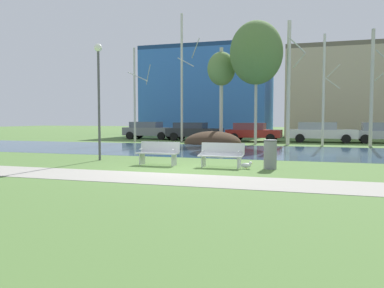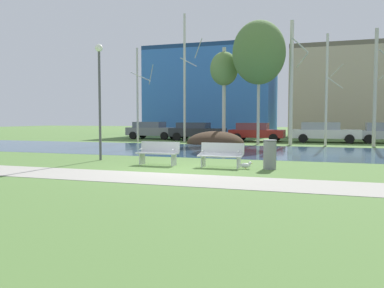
{
  "view_description": "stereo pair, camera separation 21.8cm",
  "coord_description": "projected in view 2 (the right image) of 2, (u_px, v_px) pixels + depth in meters",
  "views": [
    {
      "loc": [
        4.42,
        -12.68,
        1.75
      ],
      "look_at": [
        -0.1,
        1.75,
        0.77
      ],
      "focal_mm": 36.98,
      "sensor_mm": 36.0,
      "label": 1
    },
    {
      "loc": [
        4.63,
        -12.61,
        1.75
      ],
      "look_at": [
        -0.1,
        1.75,
        0.77
      ],
      "focal_mm": 36.98,
      "sensor_mm": 36.0,
      "label": 2
    }
  ],
  "objects": [
    {
      "name": "parked_hatch_third_red",
      "position": [
        256.0,
        132.0,
        30.08
      ],
      "size": [
        4.11,
        2.1,
        1.41
      ],
      "color": "maroon",
      "rests_on": "ground"
    },
    {
      "name": "birch_left",
      "position": [
        185.0,
        77.0,
        29.05
      ],
      "size": [
        1.5,
        2.33,
        9.38
      ],
      "color": "beige",
      "rests_on": "ground"
    },
    {
      "name": "birch_right",
      "position": [
        327.0,
        90.0,
        25.02
      ],
      "size": [
        1.07,
        1.94,
        7.08
      ],
      "color": "beige",
      "rests_on": "ground"
    },
    {
      "name": "bench_left",
      "position": [
        158.0,
        152.0,
        14.86
      ],
      "size": [
        1.62,
        0.61,
        0.87
      ],
      "color": "silver",
      "rests_on": "ground"
    },
    {
      "name": "birch_center",
      "position": [
        259.0,
        53.0,
        26.13
      ],
      "size": [
        3.5,
        3.5,
        8.21
      ],
      "color": "#BCB7A8",
      "rests_on": "ground"
    },
    {
      "name": "parked_wagon_fourth_white",
      "position": [
        325.0,
        132.0,
        28.72
      ],
      "size": [
        4.75,
        2.06,
        1.48
      ],
      "color": "silver",
      "rests_on": "ground"
    },
    {
      "name": "bench_right",
      "position": [
        221.0,
        154.0,
        14.1
      ],
      "size": [
        1.62,
        0.61,
        0.87
      ],
      "color": "silver",
      "rests_on": "ground"
    },
    {
      "name": "ground_plane",
      "position": [
        238.0,
        149.0,
        22.99
      ],
      "size": [
        120.0,
        120.0,
        0.0
      ],
      "primitive_type": "plane",
      "color": "#517538"
    },
    {
      "name": "paved_path_strip",
      "position": [
        155.0,
        178.0,
        11.55
      ],
      "size": [
        60.0,
        2.15,
        0.01
      ],
      "primitive_type": "cube",
      "color": "#9E998E",
      "rests_on": "ground"
    },
    {
      "name": "soil_mound",
      "position": [
        215.0,
        143.0,
        27.65
      ],
      "size": [
        4.05,
        3.41,
        1.73
      ],
      "primitive_type": "ellipsoid",
      "color": "#423021",
      "rests_on": "ground"
    },
    {
      "name": "streetlamp",
      "position": [
        99.0,
        82.0,
        16.39
      ],
      "size": [
        0.32,
        0.32,
        4.82
      ],
      "color": "#4C4C51",
      "rests_on": "ground"
    },
    {
      "name": "birch_far_right",
      "position": [
        376.0,
        87.0,
        24.31
      ],
      "size": [
        1.54,
        2.48,
        7.25
      ],
      "color": "#BCB7A8",
      "rests_on": "ground"
    },
    {
      "name": "birch_center_right",
      "position": [
        292.0,
        82.0,
        25.73
      ],
      "size": [
        1.19,
        2.09,
        8.08
      ],
      "color": "beige",
      "rests_on": "ground"
    },
    {
      "name": "seagull",
      "position": [
        246.0,
        165.0,
        13.68
      ],
      "size": [
        0.44,
        0.16,
        0.26
      ],
      "color": "white",
      "rests_on": "ground"
    },
    {
      "name": "building_beige_block",
      "position": [
        374.0,
        92.0,
        36.32
      ],
      "size": [
        14.8,
        6.82,
        8.39
      ],
      "color": "#BCAD8E",
      "rests_on": "ground"
    },
    {
      "name": "birch_far_left",
      "position": [
        138.0,
        94.0,
        28.94
      ],
      "size": [
        1.4,
        2.38,
        6.88
      ],
      "color": "beige",
      "rests_on": "ground"
    },
    {
      "name": "parked_sedan_second_dark",
      "position": [
        197.0,
        131.0,
        31.53
      ],
      "size": [
        4.37,
        2.07,
        1.43
      ],
      "color": "#282B30",
      "rests_on": "ground"
    },
    {
      "name": "parked_van_nearest_grey",
      "position": [
        152.0,
        130.0,
        33.7
      ],
      "size": [
        4.36,
        2.13,
        1.47
      ],
      "color": "slate",
      "rests_on": "ground"
    },
    {
      "name": "river_band",
      "position": [
        232.0,
        151.0,
        21.45
      ],
      "size": [
        80.0,
        8.74,
        0.01
      ],
      "primitive_type": "cube",
      "color": "#33516B",
      "rests_on": "ground"
    },
    {
      "name": "building_blue_store",
      "position": [
        212.0,
        92.0,
        41.77
      ],
      "size": [
        12.71,
        7.94,
        9.03
      ],
      "color": "#3870C6",
      "rests_on": "ground"
    },
    {
      "name": "trash_bin",
      "position": [
        270.0,
        154.0,
        13.6
      ],
      "size": [
        0.47,
        0.47,
        1.01
      ],
      "color": "gray",
      "rests_on": "ground"
    },
    {
      "name": "birch_center_left",
      "position": [
        224.0,
        70.0,
        28.24
      ],
      "size": [
        2.01,
        2.01,
        6.8
      ],
      "color": "beige",
      "rests_on": "ground"
    }
  ]
}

